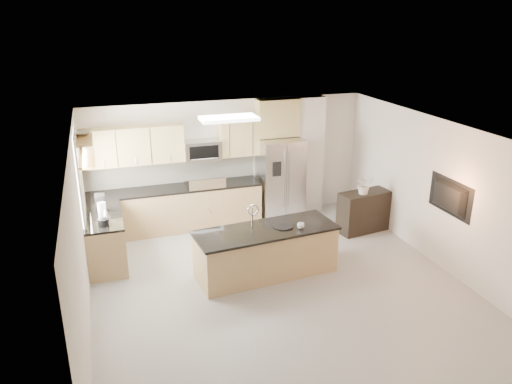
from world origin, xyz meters
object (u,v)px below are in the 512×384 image
object	(u,v)px
blender	(103,216)
kettle	(105,213)
microwave	(202,150)
television	(446,197)
platter	(283,226)
coffee_maker	(100,204)
refrigerator	(280,179)
cup	(301,226)
range	(205,205)
credenza	(364,212)
flower_vase	(365,180)
bowl	(83,133)
island	(266,251)

from	to	relation	value
blender	kettle	size ratio (longest dim) A/B	1.87
microwave	television	bearing A→B (deg)	-42.75
platter	coffee_maker	distance (m)	3.31
refrigerator	cup	distance (m)	2.53
cup	kettle	size ratio (longest dim) A/B	0.54
range	refrigerator	distance (m)	1.71
microwave	blender	world-z (taller)	microwave
blender	cup	bearing A→B (deg)	-17.01
cup	refrigerator	bearing A→B (deg)	77.45
credenza	microwave	bearing A→B (deg)	146.81
credenza	television	xyz separation A→B (m)	(0.46, -1.85, 0.92)
credenza	coffee_maker	world-z (taller)	coffee_maker
flower_vase	microwave	bearing A→B (deg)	153.74
range	microwave	xyz separation A→B (m)	(0.00, 0.12, 1.16)
refrigerator	blender	bearing A→B (deg)	-158.18
refrigerator	television	size ratio (longest dim) A/B	1.65
blender	flower_vase	distance (m)	5.06
cup	platter	bearing A→B (deg)	149.35
microwave	credenza	xyz separation A→B (m)	(3.05, -1.39, -1.20)
refrigerator	credenza	world-z (taller)	refrigerator
bowl	flower_vase	bearing A→B (deg)	-5.07
kettle	coffee_maker	world-z (taller)	coffee_maker
microwave	island	size ratio (longest dim) A/B	0.30
kettle	coffee_maker	xyz separation A→B (m)	(-0.07, 0.34, 0.05)
refrigerator	microwave	bearing A→B (deg)	174.14
bowl	cup	bearing A→B (deg)	-25.96
microwave	television	size ratio (longest dim) A/B	0.71
microwave	cup	size ratio (longest dim) A/B	6.31
blender	coffee_maker	world-z (taller)	blender
credenza	refrigerator	bearing A→B (deg)	130.07
refrigerator	island	xyz separation A→B (m)	(-1.12, -2.32, -0.46)
range	television	bearing A→B (deg)	-41.64
island	bowl	bearing A→B (deg)	146.45
platter	kettle	world-z (taller)	kettle
platter	coffee_maker	xyz separation A→B (m)	(-2.94, 1.49, 0.22)
island	kettle	world-z (taller)	island
credenza	island	bearing A→B (deg)	-165.02
range	blender	distance (m)	2.66
cup	coffee_maker	distance (m)	3.61
coffee_maker	bowl	distance (m)	1.32
refrigerator	blender	xyz separation A→B (m)	(-3.73, -1.50, 0.21)
refrigerator	island	bearing A→B (deg)	-115.75
range	microwave	distance (m)	1.16
kettle	television	distance (m)	5.86
island	cup	bearing A→B (deg)	-19.76
platter	blender	size ratio (longest dim) A/B	0.86
blender	television	size ratio (longest dim) A/B	0.39
microwave	island	xyz separation A→B (m)	(0.54, -2.49, -1.20)
credenza	coffee_maker	size ratio (longest dim) A/B	3.33
microwave	credenza	size ratio (longest dim) A/B	0.72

